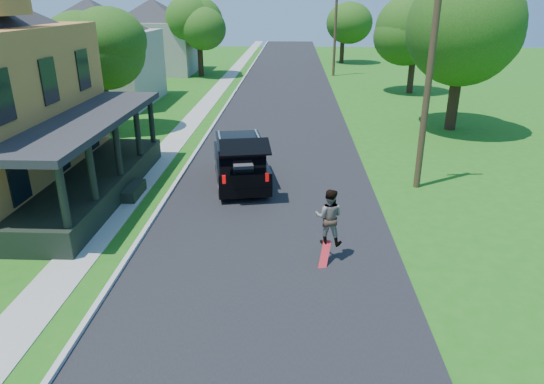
{
  "coord_description": "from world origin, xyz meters",
  "views": [
    {
      "loc": [
        0.74,
        -11.12,
        7.12
      ],
      "look_at": [
        0.12,
        3.0,
        1.48
      ],
      "focal_mm": 32.0,
      "sensor_mm": 36.0,
      "label": 1
    }
  ],
  "objects_px": {
    "black_suv": "(240,161)",
    "skateboarder": "(329,217)",
    "tree_right_near": "(462,31)",
    "utility_pole_near": "(429,78)"
  },
  "relations": [
    {
      "from": "skateboarder",
      "to": "utility_pole_near",
      "type": "distance_m",
      "value": 7.86
    },
    {
      "from": "black_suv",
      "to": "utility_pole_near",
      "type": "height_order",
      "value": "utility_pole_near"
    },
    {
      "from": "tree_right_near",
      "to": "utility_pole_near",
      "type": "bearing_deg",
      "value": -113.08
    },
    {
      "from": "black_suv",
      "to": "utility_pole_near",
      "type": "bearing_deg",
      "value": -12.44
    },
    {
      "from": "black_suv",
      "to": "skateboarder",
      "type": "relative_size",
      "value": 3.23
    },
    {
      "from": "black_suv",
      "to": "tree_right_near",
      "type": "bearing_deg",
      "value": 29.07
    },
    {
      "from": "black_suv",
      "to": "tree_right_near",
      "type": "xyz_separation_m",
      "value": [
        11.34,
        9.5,
        4.59
      ]
    },
    {
      "from": "skateboarder",
      "to": "utility_pole_near",
      "type": "relative_size",
      "value": 0.2
    },
    {
      "from": "tree_right_near",
      "to": "black_suv",
      "type": "bearing_deg",
      "value": -140.06
    },
    {
      "from": "black_suv",
      "to": "skateboarder",
      "type": "bearing_deg",
      "value": -73.65
    }
  ]
}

